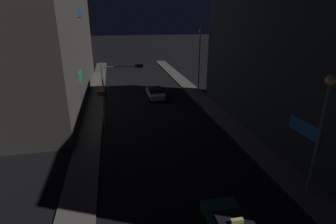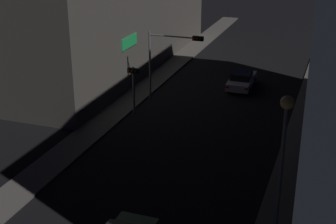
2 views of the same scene
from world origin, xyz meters
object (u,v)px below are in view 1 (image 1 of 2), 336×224
object	(u,v)px
traffic_light_overhead	(118,79)
street_lamp_far_block	(199,52)
traffic_light_left_kerb	(103,101)
street_lamp_near_block	(324,113)
far_car	(155,93)

from	to	relation	value
traffic_light_overhead	street_lamp_far_block	size ratio (longest dim) A/B	0.64
traffic_light_overhead	traffic_light_left_kerb	bearing A→B (deg)	-116.51
street_lamp_near_block	street_lamp_far_block	distance (m)	20.50
traffic_light_overhead	traffic_light_left_kerb	xyz separation A→B (m)	(-1.59, -3.20, -1.36)
traffic_light_overhead	street_lamp_near_block	xyz separation A→B (m)	(10.32, -16.00, 1.22)
traffic_light_left_kerb	street_lamp_far_block	size ratio (longest dim) A/B	0.41
street_lamp_near_block	traffic_light_overhead	bearing A→B (deg)	122.82
far_car	traffic_light_overhead	xyz separation A→B (m)	(-4.56, -4.81, 3.11)
traffic_light_left_kerb	street_lamp_near_block	world-z (taller)	street_lamp_near_block
traffic_light_left_kerb	street_lamp_near_block	distance (m)	17.67
far_car	traffic_light_overhead	world-z (taller)	traffic_light_overhead
traffic_light_overhead	traffic_light_left_kerb	distance (m)	3.82
traffic_light_overhead	far_car	bearing A→B (deg)	46.48
far_car	street_lamp_near_block	bearing A→B (deg)	-74.53
far_car	traffic_light_left_kerb	bearing A→B (deg)	-127.58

